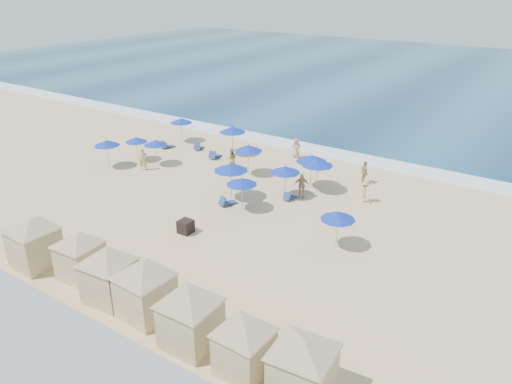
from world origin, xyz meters
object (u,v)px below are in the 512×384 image
(umbrella_1, at_px, (107,143))
(beachgoer_2, at_px, (301,186))
(beachgoer_1, at_px, (232,159))
(umbrella_9, at_px, (312,158))
(cabana_0, at_px, (33,237))
(umbrella_0, at_px, (136,140))
(cabana_1, at_px, (79,251))
(umbrella_10, at_px, (317,162))
(cabana_2, at_px, (108,270))
(umbrella_2, at_px, (181,120))
(cabana_6, at_px, (303,361))
(umbrella_4, at_px, (232,129))
(cabana_3, at_px, (145,284))
(umbrella_5, at_px, (248,148))
(umbrella_6, at_px, (231,167))
(beachgoer_5, at_px, (365,172))
(trash_bin, at_px, (186,227))
(beachgoer_4, at_px, (296,148))
(umbrella_8, at_px, (242,181))
(umbrella_7, at_px, (285,169))
(cabana_5, at_px, (244,341))
(cabana_4, at_px, (190,312))
(umbrella_11, at_px, (338,216))
(beachgoer_0, at_px, (143,160))
(beachgoer_3, at_px, (365,191))

(umbrella_1, height_order, beachgoer_2, umbrella_1)
(beachgoer_1, bearing_deg, umbrella_9, 146.18)
(cabana_0, relative_size, umbrella_0, 2.21)
(cabana_1, relative_size, umbrella_10, 1.63)
(umbrella_1, height_order, umbrella_10, umbrella_10)
(cabana_2, height_order, umbrella_2, cabana_2)
(cabana_6, relative_size, umbrella_4, 1.74)
(cabana_3, xyz_separation_m, umbrella_4, (-9.96, 19.92, 0.60))
(umbrella_4, relative_size, umbrella_5, 1.04)
(cabana_2, height_order, umbrella_6, cabana_2)
(cabana_1, height_order, beachgoer_5, cabana_1)
(trash_bin, xyz_separation_m, beachgoer_2, (3.20, 8.39, 0.50))
(umbrella_5, bearing_deg, beachgoer_4, 78.51)
(umbrella_10, relative_size, beachgoer_1, 1.46)
(cabana_0, height_order, umbrella_8, cabana_0)
(umbrella_4, xyz_separation_m, umbrella_5, (3.80, -3.08, -0.09))
(umbrella_9, relative_size, umbrella_10, 1.01)
(umbrella_6, relative_size, beachgoer_4, 1.62)
(umbrella_2, relative_size, umbrella_7, 0.98)
(cabana_0, xyz_separation_m, cabana_5, (13.67, -0.13, -0.20))
(beachgoer_5, bearing_deg, umbrella_2, 45.01)
(umbrella_6, relative_size, umbrella_9, 1.04)
(cabana_0, bearing_deg, cabana_2, 1.58)
(umbrella_6, bearing_deg, umbrella_5, 110.35)
(cabana_4, xyz_separation_m, umbrella_7, (-4.59, 15.12, 0.42))
(cabana_5, bearing_deg, umbrella_11, 96.89)
(umbrella_9, xyz_separation_m, beachgoer_0, (-12.58, -4.36, -1.34))
(umbrella_2, distance_m, umbrella_5, 10.39)
(trash_bin, height_order, beachgoer_0, beachgoer_0)
(umbrella_11, xyz_separation_m, beachgoer_2, (-5.03, 4.86, -1.06))
(umbrella_0, distance_m, umbrella_8, 13.01)
(beachgoer_3, bearing_deg, umbrella_5, 66.37)
(umbrella_7, distance_m, beachgoer_0, 12.11)
(cabana_1, height_order, umbrella_1, cabana_1)
(umbrella_1, bearing_deg, umbrella_11, -3.90)
(umbrella_6, height_order, beachgoer_4, umbrella_6)
(trash_bin, distance_m, beachgoer_4, 15.40)
(trash_bin, relative_size, beachgoer_3, 0.51)
(cabana_0, xyz_separation_m, umbrella_8, (5.07, 11.69, 0.35))
(beachgoer_0, relative_size, beachgoer_2, 0.99)
(umbrella_7, relative_size, beachgoer_5, 1.36)
(cabana_0, height_order, cabana_4, cabana_0)
(umbrella_8, bearing_deg, cabana_4, -63.55)
(umbrella_11, bearing_deg, beachgoer_3, 99.17)
(cabana_4, distance_m, umbrella_6, 14.87)
(cabana_1, distance_m, umbrella_2, 22.64)
(beachgoer_0, relative_size, beachgoer_3, 1.13)
(cabana_4, xyz_separation_m, umbrella_5, (-9.12, 17.18, 0.52))
(umbrella_10, distance_m, beachgoer_1, 7.76)
(umbrella_6, distance_m, umbrella_11, 9.16)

